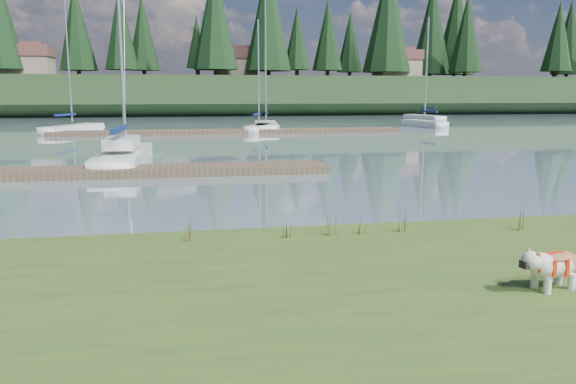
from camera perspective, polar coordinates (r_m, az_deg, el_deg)
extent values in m
plane|color=#7993A0|center=(42.60, -8.53, 5.86)|extent=(200.00, 200.00, 0.00)
cube|color=#3A521E|center=(7.20, 1.16, -13.46)|extent=(60.00, 9.00, 0.35)
cube|color=black|center=(85.48, -9.54, 9.57)|extent=(200.00, 20.00, 5.00)
cylinder|color=silver|center=(8.50, 24.85, -8.61)|extent=(0.11, 0.11, 0.22)
cylinder|color=silver|center=(8.65, 23.77, -8.23)|extent=(0.11, 0.11, 0.22)
cylinder|color=silver|center=(8.83, 26.86, -8.10)|extent=(0.11, 0.11, 0.22)
cylinder|color=silver|center=(8.97, 25.78, -7.74)|extent=(0.11, 0.11, 0.22)
ellipsoid|color=silver|center=(8.68, 25.50, -6.68)|extent=(0.80, 0.51, 0.35)
ellipsoid|color=#A2623C|center=(8.65, 25.55, -5.97)|extent=(0.57, 0.44, 0.12)
ellipsoid|color=silver|center=(8.33, 23.46, -6.40)|extent=(0.31, 0.32, 0.26)
cube|color=black|center=(8.26, 22.89, -6.81)|extent=(0.10, 0.14, 0.10)
cube|color=silver|center=(25.48, -16.31, 3.29)|extent=(1.96, 7.78, 0.70)
ellipsoid|color=silver|center=(29.30, -15.35, 4.17)|extent=(1.74, 2.15, 0.70)
cylinder|color=silver|center=(26.27, -16.83, 17.56)|extent=(0.14, 0.14, 11.72)
cube|color=#0D1C4C|center=(24.24, -16.81, 6.10)|extent=(0.29, 3.52, 0.20)
cube|color=silver|center=(24.97, -16.52, 4.84)|extent=(1.30, 2.84, 0.45)
cube|color=#4C3D2C|center=(21.83, -17.26, 1.98)|extent=(16.00, 2.00, 0.30)
cube|color=#4C3D2C|center=(42.70, -5.84, 6.13)|extent=(26.00, 2.20, 0.30)
cube|color=silver|center=(46.76, -21.01, 5.94)|extent=(3.85, 6.90, 0.70)
ellipsoid|color=silver|center=(49.69, -18.98, 6.27)|extent=(2.04, 2.26, 0.70)
cylinder|color=silver|center=(46.78, -21.48, 13.14)|extent=(0.12, 0.12, 10.61)
cube|color=#0D1C4C|center=(45.92, -21.71, 7.31)|extent=(1.14, 2.60, 0.20)
cube|color=silver|center=(44.22, -2.96, 6.39)|extent=(2.83, 4.97, 0.70)
ellipsoid|color=silver|center=(46.60, -2.23, 6.58)|extent=(1.48, 1.64, 0.70)
cylinder|color=silver|center=(44.16, -3.01, 12.15)|extent=(0.12, 0.12, 7.72)
cube|color=#0D1C4C|center=(43.51, -3.19, 7.89)|extent=(0.90, 1.89, 0.20)
cube|color=silver|center=(47.34, -2.24, 6.64)|extent=(2.69, 8.14, 0.70)
ellipsoid|color=silver|center=(51.32, -2.38, 6.90)|extent=(1.97, 2.36, 0.70)
cylinder|color=silver|center=(47.41, -2.30, 14.77)|extent=(0.12, 0.12, 12.28)
cube|color=#0D1C4C|center=(46.19, -2.21, 8.02)|extent=(0.55, 3.18, 0.20)
cube|color=silver|center=(52.20, 13.68, 6.68)|extent=(2.10, 5.78, 0.70)
ellipsoid|color=silver|center=(54.61, 12.09, 6.88)|extent=(1.45, 1.71, 0.70)
cylinder|color=silver|center=(52.16, 13.91, 12.11)|extent=(0.12, 0.12, 8.73)
cube|color=#0D1C4C|center=(51.50, 14.20, 7.93)|extent=(0.53, 2.26, 0.20)
cube|color=silver|center=(64.93, 13.66, 7.29)|extent=(2.37, 6.71, 0.70)
ellipsoid|color=silver|center=(67.74, 12.19, 7.46)|extent=(1.66, 1.97, 0.70)
cylinder|color=silver|center=(64.92, 13.86, 12.13)|extent=(0.12, 0.12, 9.80)
cube|color=#0D1C4C|center=(64.12, 14.13, 8.30)|extent=(0.55, 2.62, 0.20)
cone|color=#475B23|center=(10.58, -0.34, -3.41)|extent=(0.03, 0.03, 0.46)
cone|color=brown|center=(10.55, 0.32, -3.72)|extent=(0.03, 0.03, 0.37)
cone|color=#475B23|center=(10.62, -0.05, -3.24)|extent=(0.03, 0.03, 0.51)
cone|color=brown|center=(10.59, 0.44, -3.79)|extent=(0.03, 0.03, 0.33)
cone|color=#475B23|center=(10.51, -0.16, -3.63)|extent=(0.03, 0.03, 0.42)
cone|color=#475B23|center=(10.77, 4.15, -3.01)|extent=(0.03, 0.03, 0.53)
cone|color=brown|center=(10.75, 4.81, -3.35)|extent=(0.03, 0.03, 0.43)
cone|color=#475B23|center=(10.81, 4.42, -2.83)|extent=(0.03, 0.03, 0.59)
cone|color=brown|center=(10.80, 4.90, -3.43)|extent=(0.03, 0.03, 0.37)
cone|color=#475B23|center=(10.71, 4.36, -3.24)|extent=(0.03, 0.03, 0.48)
cone|color=#475B23|center=(11.26, 10.95, -2.55)|extent=(0.03, 0.03, 0.55)
cone|color=brown|center=(11.25, 11.59, -2.87)|extent=(0.03, 0.03, 0.44)
cone|color=#475B23|center=(11.30, 11.18, -2.37)|extent=(0.03, 0.03, 0.61)
cone|color=brown|center=(11.30, 11.65, -2.96)|extent=(0.03, 0.03, 0.39)
cone|color=#475B23|center=(11.20, 11.19, -2.77)|extent=(0.03, 0.03, 0.50)
cone|color=#475B23|center=(10.48, -10.16, -3.77)|extent=(0.03, 0.03, 0.44)
cone|color=brown|center=(10.43, -9.54, -4.08)|extent=(0.03, 0.03, 0.35)
cone|color=#475B23|center=(10.51, -9.83, -3.61)|extent=(0.03, 0.03, 0.48)
cone|color=brown|center=(10.47, -9.38, -4.14)|extent=(0.03, 0.03, 0.31)
cone|color=#475B23|center=(10.41, -10.04, -3.99)|extent=(0.03, 0.03, 0.40)
cone|color=#475B23|center=(10.93, 7.15, -3.39)|extent=(0.03, 0.03, 0.34)
cone|color=brown|center=(10.91, 7.81, -3.62)|extent=(0.03, 0.03, 0.27)
cone|color=#475B23|center=(10.97, 7.40, -3.25)|extent=(0.03, 0.03, 0.37)
cone|color=brown|center=(10.96, 7.89, -3.65)|extent=(0.03, 0.03, 0.24)
cone|color=#475B23|center=(10.87, 7.37, -3.57)|extent=(0.03, 0.03, 0.31)
cone|color=#475B23|center=(12.04, 22.21, -2.20)|extent=(0.03, 0.03, 0.59)
cone|color=brown|center=(12.06, 22.81, -2.52)|extent=(0.03, 0.03, 0.47)
cone|color=#475B23|center=(12.09, 22.39, -2.02)|extent=(0.03, 0.03, 0.65)
cone|color=brown|center=(12.11, 22.82, -2.61)|extent=(0.03, 0.03, 0.42)
cone|color=#475B23|center=(11.99, 22.49, -2.41)|extent=(0.03, 0.03, 0.53)
cube|color=#33281C|center=(11.35, -3.27, -5.17)|extent=(60.00, 0.50, 0.14)
cylinder|color=#382619|center=(83.93, -27.20, 10.93)|extent=(0.60, 0.60, 1.80)
cylinder|color=#382619|center=(84.96, -16.49, 11.59)|extent=(0.60, 0.60, 1.80)
cone|color=black|center=(85.36, -16.69, 15.51)|extent=(4.84, 4.84, 11.00)
cylinder|color=#382619|center=(78.64, -7.29, 12.07)|extent=(0.60, 0.60, 1.80)
cone|color=black|center=(79.23, -7.42, 17.28)|extent=(6.16, 6.16, 14.00)
cylinder|color=#382619|center=(84.12, 0.92, 12.01)|extent=(0.60, 0.60, 1.80)
cone|color=black|center=(84.43, 0.93, 15.37)|extent=(3.96, 3.96, 9.00)
cylinder|color=#382619|center=(85.69, 9.94, 11.83)|extent=(0.60, 0.60, 1.80)
cone|color=black|center=(86.34, 10.11, 17.21)|extent=(7.04, 7.04, 16.00)
cylinder|color=#382619|center=(94.09, 17.49, 11.36)|extent=(0.60, 0.60, 1.80)
cone|color=black|center=(94.49, 17.69, 15.17)|extent=(5.28, 5.28, 12.00)
cylinder|color=#382619|center=(97.45, 25.51, 10.79)|extent=(0.60, 0.60, 1.80)
cone|color=black|center=(97.77, 25.76, 14.08)|extent=(4.62, 4.62, 10.50)
cube|color=gray|center=(85.09, -24.87, 11.42)|extent=(6.00, 5.00, 2.80)
cube|color=brown|center=(85.20, -24.98, 12.83)|extent=(6.30, 5.30, 1.40)
cube|color=brown|center=(85.25, -25.02, 13.36)|extent=(4.20, 3.60, 0.70)
cube|color=gray|center=(83.86, -5.40, 12.32)|extent=(6.00, 5.00, 2.80)
cube|color=brown|center=(83.97, -5.42, 13.75)|extent=(6.30, 5.30, 1.40)
cube|color=brown|center=(84.02, -5.43, 14.30)|extent=(4.20, 3.60, 0.70)
cube|color=gray|center=(87.35, 10.98, 12.09)|extent=(6.00, 5.00, 2.80)
cube|color=brown|center=(87.45, 11.03, 13.47)|extent=(6.30, 5.30, 1.40)
cube|color=brown|center=(87.51, 11.04, 13.99)|extent=(4.20, 3.60, 0.70)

